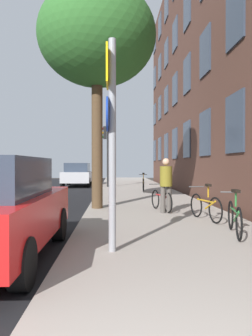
% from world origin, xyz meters
% --- Properties ---
extents(ground_plane, '(41.80, 41.80, 0.00)m').
position_xyz_m(ground_plane, '(-2.40, 15.00, 0.00)').
color(ground_plane, '#332D28').
extents(road_asphalt, '(7.00, 38.00, 0.01)m').
position_xyz_m(road_asphalt, '(-4.50, 15.00, 0.01)').
color(road_asphalt, black).
rests_on(road_asphalt, ground).
extents(sidewalk, '(4.20, 38.00, 0.12)m').
position_xyz_m(sidewalk, '(1.10, 15.00, 0.06)').
color(sidewalk, '#9E9389').
rests_on(sidewalk, ground).
extents(building_facade, '(0.56, 27.00, 13.70)m').
position_xyz_m(building_facade, '(3.69, 14.50, 6.87)').
color(building_facade, '#513328').
rests_on(building_facade, ground).
extents(sign_post, '(0.16, 0.60, 3.41)m').
position_xyz_m(sign_post, '(-0.20, 4.00, 2.09)').
color(sign_post, gray).
rests_on(sign_post, sidewalk).
extents(traffic_light, '(0.43, 0.24, 3.86)m').
position_xyz_m(traffic_light, '(-0.64, 19.17, 2.75)').
color(traffic_light, black).
rests_on(traffic_light, sidewalk).
extents(tree_near, '(3.77, 3.77, 7.11)m').
position_xyz_m(tree_near, '(-0.69, 9.19, 5.59)').
color(tree_near, '#4C3823').
rests_on(tree_near, sidewalk).
extents(bicycle_0, '(0.52, 1.65, 0.91)m').
position_xyz_m(bicycle_0, '(2.24, 5.13, 0.47)').
color(bicycle_0, black).
rests_on(bicycle_0, sidewalk).
extents(bicycle_1, '(0.50, 1.59, 0.92)m').
position_xyz_m(bicycle_1, '(2.15, 6.82, 0.48)').
color(bicycle_1, black).
rests_on(bicycle_1, sidewalk).
extents(bicycle_2, '(0.54, 1.53, 0.89)m').
position_xyz_m(bicycle_2, '(1.28, 8.50, 0.46)').
color(bicycle_2, black).
rests_on(bicycle_2, sidewalk).
extents(bicycle_3, '(0.42, 1.72, 0.98)m').
position_xyz_m(bicycle_3, '(1.38, 15.50, 0.50)').
color(bicycle_3, black).
rests_on(bicycle_3, sidewalk).
extents(pedestrian_0, '(0.42, 0.42, 1.58)m').
position_xyz_m(pedestrian_0, '(1.35, 8.06, 1.02)').
color(pedestrian_0, '#4C4742').
rests_on(pedestrian_0, sidewalk).
extents(car_1, '(1.91, 4.51, 1.62)m').
position_xyz_m(car_1, '(-2.67, 21.46, 0.84)').
color(car_1, '#B7B7BC').
rests_on(car_1, road_asphalt).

